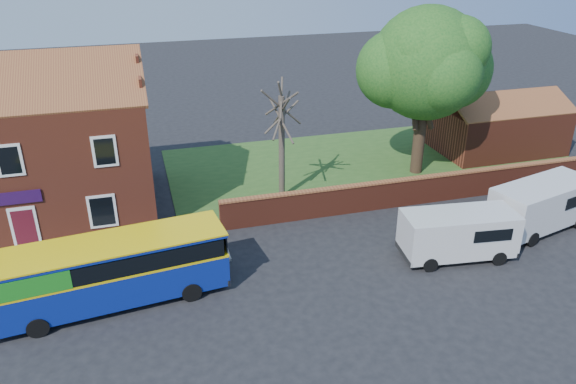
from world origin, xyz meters
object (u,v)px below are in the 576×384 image
object	(u,v)px
large_tree	(426,66)
van_far	(542,204)
van_near	(458,233)
bus	(103,271)

from	to	relation	value
large_tree	van_far	bearing A→B (deg)	-73.37
van_far	van_near	bearing A→B (deg)	179.09
van_near	van_far	xyz separation A→B (m)	(5.50, 1.32, 0.10)
van_near	bus	bearing A→B (deg)	-175.94
bus	large_tree	bearing A→B (deg)	19.33
bus	large_tree	size ratio (longest dim) A/B	0.93
van_far	large_tree	size ratio (longest dim) A/B	0.59
bus	van_far	size ratio (longest dim) A/B	1.58
bus	van_far	distance (m)	20.97
van_near	large_tree	xyz separation A→B (m)	(3.01, 9.67, 5.31)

